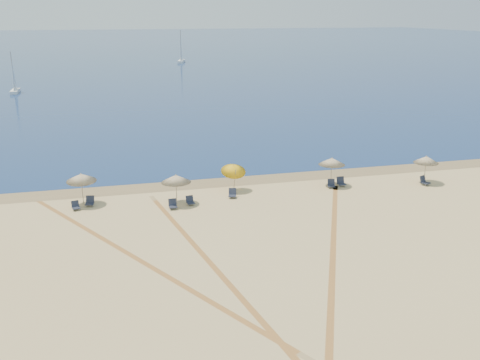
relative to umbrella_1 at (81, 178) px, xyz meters
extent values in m
plane|color=tan|center=(11.57, -20.98, -2.07)|extent=(160.00, 160.00, 0.00)
plane|color=#0C2151|center=(11.57, 204.02, -2.06)|extent=(500.00, 500.00, 0.00)
plane|color=olive|center=(11.57, 3.02, -2.07)|extent=(500.00, 500.00, 0.00)
cylinder|color=gray|center=(0.00, -0.07, -0.96)|extent=(0.05, 0.22, 2.22)
cone|color=#FCF2CD|center=(0.00, 0.00, 0.00)|extent=(2.15, 2.19, 0.71)
sphere|color=gray|center=(0.00, 0.00, 0.30)|extent=(0.08, 0.08, 0.08)
cylinder|color=gray|center=(6.66, -1.49, -1.03)|extent=(0.05, 0.05, 2.08)
cone|color=#FCF2CD|center=(6.66, -1.49, -0.14)|extent=(2.17, 2.17, 0.55)
sphere|color=gray|center=(6.66, -1.49, 0.16)|extent=(0.08, 0.08, 0.08)
cylinder|color=gray|center=(11.40, 0.01, -1.07)|extent=(0.05, 0.83, 2.01)
cone|color=yellow|center=(11.40, 0.35, -0.22)|extent=(1.94, 2.00, 1.22)
sphere|color=gray|center=(11.40, 0.35, 0.08)|extent=(0.08, 0.08, 0.08)
cylinder|color=gray|center=(19.38, -0.16, -0.98)|extent=(0.05, 0.05, 2.18)
cone|color=#FCF2CD|center=(19.38, -0.16, -0.04)|extent=(2.13, 2.13, 0.55)
sphere|color=gray|center=(19.38, -0.16, 0.26)|extent=(0.08, 0.08, 0.08)
cylinder|color=gray|center=(27.15, -1.35, -1.01)|extent=(0.05, 0.05, 2.13)
cone|color=#FCF2CD|center=(27.15, -1.35, -0.09)|extent=(2.00, 2.00, 0.55)
sphere|color=gray|center=(27.15, -1.35, 0.21)|extent=(0.08, 0.08, 0.08)
cube|color=#1C202E|center=(-0.47, -1.09, -1.90)|extent=(0.65, 0.65, 0.05)
cube|color=#1C202E|center=(-0.54, -0.85, -1.67)|extent=(0.56, 0.33, 0.47)
cylinder|color=#A5A5AD|center=(-0.67, -1.34, -1.98)|extent=(0.02, 0.02, 0.17)
cylinder|color=#A5A5AD|center=(-0.26, -1.23, -1.98)|extent=(0.02, 0.02, 0.17)
cube|color=#1C202E|center=(0.44, -0.49, -1.88)|extent=(0.69, 0.69, 0.05)
cube|color=#1C202E|center=(0.50, -0.20, -1.62)|extent=(0.62, 0.32, 0.53)
cylinder|color=#A5A5AD|center=(0.21, -0.66, -1.97)|extent=(0.03, 0.03, 0.19)
cylinder|color=#A5A5AD|center=(0.68, -0.75, -1.97)|extent=(0.03, 0.03, 0.19)
cube|color=#1C202E|center=(6.24, -2.56, -1.88)|extent=(0.58, 0.58, 0.05)
cube|color=#1C202E|center=(6.24, -2.28, -1.63)|extent=(0.58, 0.22, 0.51)
cylinder|color=#A5A5AD|center=(6.01, -2.77, -1.98)|extent=(0.03, 0.03, 0.19)
cylinder|color=#A5A5AD|center=(6.47, -2.77, -1.98)|extent=(0.03, 0.03, 0.19)
cube|color=#1C202E|center=(7.60, -2.04, -1.89)|extent=(0.62, 0.62, 0.05)
cube|color=#1C202E|center=(7.56, -1.78, -1.66)|extent=(0.57, 0.29, 0.48)
cylinder|color=#A5A5AD|center=(7.39, -2.28, -1.98)|extent=(0.02, 0.02, 0.18)
cylinder|color=#A5A5AD|center=(7.82, -2.20, -1.98)|extent=(0.02, 0.02, 0.18)
cube|color=#1C202E|center=(10.91, -1.24, -1.88)|extent=(0.71, 0.71, 0.05)
cube|color=#1C202E|center=(10.99, -0.97, -1.63)|extent=(0.61, 0.36, 0.51)
cylinder|color=#A5A5AD|center=(10.69, -1.39, -1.98)|extent=(0.03, 0.03, 0.19)
cylinder|color=#A5A5AD|center=(11.13, -1.51, -1.98)|extent=(0.03, 0.03, 0.19)
cube|color=#1C202E|center=(19.16, -0.82, -1.89)|extent=(0.69, 0.69, 0.05)
cube|color=#1C202E|center=(19.24, -0.55, -1.64)|extent=(0.59, 0.35, 0.50)
cylinder|color=#A5A5AD|center=(18.95, -0.96, -1.98)|extent=(0.02, 0.02, 0.18)
cylinder|color=#A5A5AD|center=(19.38, -1.08, -1.98)|extent=(0.02, 0.02, 0.18)
cube|color=#1C202E|center=(20.14, -0.62, -1.87)|extent=(0.61, 0.61, 0.06)
cube|color=#1C202E|center=(20.14, -0.32, -1.60)|extent=(0.61, 0.23, 0.55)
cylinder|color=#A5A5AD|center=(19.89, -0.84, -1.97)|extent=(0.03, 0.03, 0.20)
cylinder|color=#A5A5AD|center=(20.38, -0.85, -1.97)|extent=(0.03, 0.03, 0.20)
cube|color=#1C202E|center=(26.89, -2.00, -1.87)|extent=(0.80, 0.80, 0.06)
cube|color=#1C202E|center=(26.76, -1.72, -1.60)|extent=(0.65, 0.45, 0.54)
cylinder|color=#A5A5AD|center=(26.66, -2.32, -1.97)|extent=(0.03, 0.03, 0.20)
cylinder|color=#A5A5AD|center=(27.11, -2.12, -1.97)|extent=(0.03, 0.03, 0.20)
cube|color=white|center=(23.38, 112.39, -1.75)|extent=(2.90, 5.98, 0.63)
cylinder|color=gray|center=(23.38, 112.39, 2.36)|extent=(0.13, 0.13, 8.43)
cube|color=white|center=(-12.85, 61.83, -1.81)|extent=(1.23, 4.71, 0.51)
cylinder|color=gray|center=(-12.85, 61.83, 1.52)|extent=(0.10, 0.10, 6.83)
plane|color=tan|center=(7.57, -14.18, -2.07)|extent=(32.40, 32.40, 0.00)
plane|color=tan|center=(7.38, -13.10, -2.07)|extent=(32.40, 32.40, 0.00)
plane|color=tan|center=(13.95, -13.15, -2.07)|extent=(37.05, 37.05, 0.00)
plane|color=tan|center=(14.40, -12.15, -2.07)|extent=(37.05, 37.05, 0.00)
plane|color=tan|center=(2.86, -9.59, -2.07)|extent=(38.02, 38.02, 0.00)
plane|color=tan|center=(2.33, -8.63, -2.07)|extent=(38.02, 38.02, 0.00)
camera|label=1|loc=(2.02, -39.00, 11.47)|focal=40.58mm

